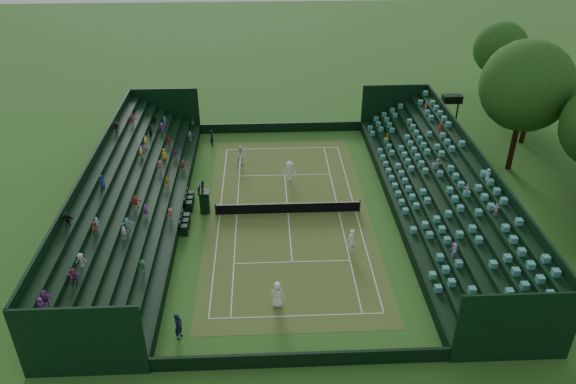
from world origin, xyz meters
name	(u,v)px	position (x,y,z in m)	size (l,w,h in m)	color
ground	(288,213)	(0.00, 0.00, 0.00)	(160.00, 160.00, 0.00)	#2E6720
court_surface	(288,213)	(0.00, 0.00, 0.01)	(12.97, 26.77, 0.01)	#326B23
perimeter_wall_north	(281,127)	(0.00, 15.88, 0.50)	(17.17, 0.20, 1.00)	black
perimeter_wall_south	(301,359)	(0.00, -15.88, 0.50)	(17.17, 0.20, 1.00)	black
perimeter_wall_east	(393,206)	(8.48, 0.00, 0.50)	(0.20, 31.77, 1.00)	black
perimeter_wall_west	(182,211)	(-8.48, 0.00, 0.50)	(0.20, 31.77, 1.00)	black
north_grandstand	(446,193)	(12.66, 0.00, 1.55)	(6.60, 32.00, 4.90)	black
south_grandstand	(127,201)	(-12.66, 0.00, 1.55)	(6.60, 32.00, 4.90)	black
tennis_net	(288,208)	(0.00, 0.00, 0.53)	(11.67, 0.10, 1.06)	black
scoreboard_tower	(452,100)	(17.75, 16.00, 3.14)	(2.00, 1.00, 3.70)	black
tree_row	(545,92)	(23.31, 8.41, 6.79)	(11.60, 35.52, 11.92)	black
umpire_chair	(204,199)	(-6.68, 0.48, 1.24)	(0.92, 0.92, 2.91)	black
courtside_chairs	(188,212)	(-8.00, -0.14, 0.45)	(0.55, 5.52, 1.20)	black
player_near_west	(277,295)	(-1.17, -10.89, 0.94)	(0.91, 0.59, 1.87)	white
player_near_east	(351,241)	(4.27, -5.46, 0.99)	(0.73, 0.48, 1.99)	white
player_far_west	(241,156)	(-3.94, 8.54, 0.97)	(0.94, 0.73, 1.93)	white
player_far_east	(290,171)	(0.40, 5.57, 0.91)	(1.18, 0.68, 1.82)	white
line_judge_north	(212,138)	(-6.95, 12.86, 0.83)	(0.61, 0.40, 1.66)	black
line_judge_south	(178,326)	(-7.07, -13.37, 0.90)	(0.65, 0.43, 1.79)	black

